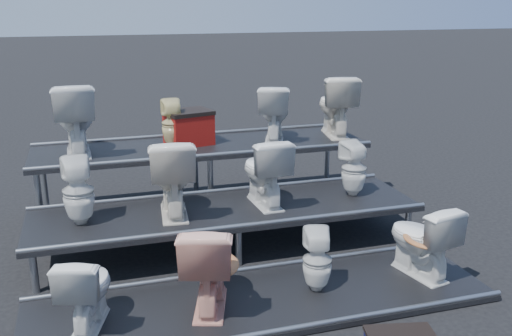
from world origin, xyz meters
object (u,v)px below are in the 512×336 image
object	(u,v)px
toilet_7	(354,169)
toilet_11	(336,105)
toilet_4	(78,191)
toilet_5	(172,176)
red_crate	(189,129)
toilet_2	(317,260)
toilet_1	(209,264)
toilet_8	(75,119)
toilet_3	(421,239)
toilet_6	(264,171)
toilet_0	(87,289)
toilet_10	(274,112)
toilet_9	(173,123)

from	to	relation	value
toilet_7	toilet_11	xyz separation A→B (m)	(0.34, 1.30, 0.50)
toilet_4	toilet_5	bearing A→B (deg)	175.08
toilet_7	red_crate	size ratio (longest dim) A/B	1.18
toilet_5	red_crate	xyz separation A→B (m)	(0.44, 1.39, 0.18)
toilet_4	toilet_2	bearing A→B (deg)	142.80
toilet_1	red_crate	bearing A→B (deg)	-79.91
toilet_1	toilet_5	bearing A→B (deg)	-68.34
toilet_7	toilet_8	size ratio (longest dim) A/B	0.74
toilet_3	toilet_5	xyz separation A→B (m)	(-2.19, 1.30, 0.45)
toilet_3	toilet_6	bearing A→B (deg)	-59.35
toilet_0	toilet_10	world-z (taller)	toilet_10
toilet_11	red_crate	size ratio (longest dim) A/B	1.53
toilet_0	toilet_6	world-z (taller)	toilet_6
toilet_5	toilet_6	xyz separation A→B (m)	(1.02, 0.00, -0.03)
toilet_2	toilet_6	bearing A→B (deg)	-71.30
toilet_4	toilet_6	distance (m)	1.96
toilet_6	red_crate	size ratio (longest dim) A/B	1.42
toilet_3	toilet_10	world-z (taller)	toilet_10
toilet_9	toilet_7	bearing A→B (deg)	146.10
toilet_0	toilet_6	bearing A→B (deg)	-128.89
toilet_11	toilet_4	bearing A→B (deg)	31.24
toilet_4	toilet_5	xyz separation A→B (m)	(0.94, 0.00, 0.07)
toilet_4	toilet_7	size ratio (longest dim) A/B	1.09
toilet_4	toilet_8	size ratio (longest dim) A/B	0.80
toilet_1	toilet_9	bearing A→B (deg)	-75.40
toilet_2	toilet_9	distance (m)	2.86
toilet_5	toilet_6	size ratio (longest dim) A/B	1.09
toilet_6	toilet_7	xyz separation A→B (m)	(1.09, 0.00, -0.07)
toilet_7	toilet_9	distance (m)	2.32
toilet_2	toilet_11	world-z (taller)	toilet_11
toilet_7	toilet_11	size ratio (longest dim) A/B	0.77
toilet_4	toilet_7	distance (m)	3.05
toilet_10	toilet_11	size ratio (longest dim) A/B	0.89
toilet_6	toilet_8	world-z (taller)	toilet_8
toilet_9	toilet_1	bearing A→B (deg)	87.99
toilet_7	toilet_6	bearing A→B (deg)	-6.59
toilet_0	toilet_9	bearing A→B (deg)	-96.49
toilet_3	toilet_4	distance (m)	3.42
toilet_2	toilet_7	distance (m)	1.69
toilet_5	toilet_9	bearing A→B (deg)	-94.05
toilet_8	toilet_10	world-z (taller)	toilet_8
toilet_2	toilet_4	world-z (taller)	toilet_4
toilet_4	toilet_8	bearing A→B (deg)	-95.31
toilet_2	toilet_6	size ratio (longest dim) A/B	0.78
toilet_3	toilet_7	distance (m)	1.35
toilet_5	toilet_7	world-z (taller)	toilet_5
toilet_8	toilet_10	bearing A→B (deg)	178.92
toilet_6	red_crate	distance (m)	1.52
toilet_2	toilet_8	bearing A→B (deg)	-37.28
toilet_8	toilet_11	size ratio (longest dim) A/B	1.04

